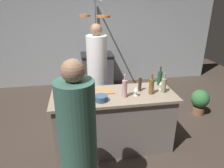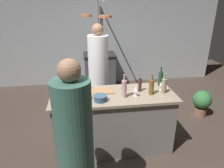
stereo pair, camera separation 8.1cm
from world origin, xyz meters
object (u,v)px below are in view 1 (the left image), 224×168
(wine_bottle_amber, at_px, (151,86))
(wine_bottle_rose, at_px, (125,88))
(pepper_mill, at_px, (140,84))
(wine_bottle_white, at_px, (164,85))
(chef, at_px, (97,75))
(mixing_bowl_blue, at_px, (101,98))
(potted_plant, at_px, (200,100))
(wine_bottle_red, at_px, (81,84))
(bar_stool_left, at_px, (84,156))
(wine_glass_near_right_guest, at_px, (136,89))
(guest_left, at_px, (79,149))
(wine_bottle_green, at_px, (160,78))
(stove_range, at_px, (97,71))
(mixing_bowl_steel, at_px, (85,97))
(mixing_bowl_wooden, at_px, (62,96))
(cutting_board, at_px, (103,91))
(wine_glass_by_chef, at_px, (162,83))

(wine_bottle_amber, bearing_deg, wine_bottle_rose, -174.47)
(pepper_mill, xyz_separation_m, wine_bottle_white, (0.33, -0.11, 0.01))
(chef, height_order, mixing_bowl_blue, chef)
(potted_plant, bearing_deg, wine_bottle_red, -167.45)
(wine_bottle_rose, relative_size, mixing_bowl_blue, 1.86)
(bar_stool_left, xyz_separation_m, wine_glass_near_right_guest, (0.79, 0.52, 0.63))
(chef, bearing_deg, guest_left, -101.02)
(potted_plant, bearing_deg, wine_bottle_green, -157.35)
(guest_left, bearing_deg, potted_plant, 35.14)
(pepper_mill, bearing_deg, wine_bottle_white, -18.05)
(chef, bearing_deg, mixing_bowl_blue, -93.38)
(stove_range, distance_m, wine_bottle_red, 2.40)
(chef, distance_m, mixing_bowl_blue, 1.22)
(pepper_mill, bearing_deg, mixing_bowl_steel, -169.33)
(wine_bottle_amber, distance_m, wine_bottle_green, 0.40)
(mixing_bowl_blue, bearing_deg, wine_bottle_rose, 11.73)
(stove_range, bearing_deg, mixing_bowl_wooden, -106.57)
(wine_bottle_green, xyz_separation_m, wine_glass_near_right_guest, (-0.48, -0.34, -0.01))
(wine_bottle_white, height_order, mixing_bowl_wooden, wine_bottle_white)
(pepper_mill, bearing_deg, guest_left, -131.48)
(wine_bottle_red, bearing_deg, stove_range, 78.62)
(guest_left, height_order, potted_plant, guest_left)
(bar_stool_left, height_order, wine_bottle_white, wine_bottle_white)
(wine_bottle_rose, relative_size, wine_glass_near_right_guest, 2.28)
(wine_bottle_rose, xyz_separation_m, mixing_bowl_blue, (-0.34, -0.07, -0.09))
(cutting_board, relative_size, wine_bottle_amber, 1.04)
(guest_left, distance_m, wine_glass_near_right_guest, 1.24)
(pepper_mill, relative_size, mixing_bowl_wooden, 1.36)
(wine_glass_by_chef, bearing_deg, mixing_bowl_wooden, -178.65)
(bar_stool_left, bearing_deg, mixing_bowl_steel, 82.65)
(wine_bottle_rose, xyz_separation_m, wine_glass_near_right_guest, (0.17, 0.01, -0.03))
(chef, distance_m, pepper_mill, 1.13)
(wine_glass_near_right_guest, bearing_deg, guest_left, -132.89)
(pepper_mill, bearing_deg, wine_bottle_green, 25.36)
(wine_bottle_red, bearing_deg, pepper_mill, -7.62)
(bar_stool_left, xyz_separation_m, mixing_bowl_steel, (0.07, 0.52, 0.56))
(wine_glass_by_chef, distance_m, mixing_bowl_blue, 0.97)
(wine_glass_by_chef, distance_m, mixing_bowl_wooden, 1.47)
(potted_plant, relative_size, mixing_bowl_blue, 2.90)
(pepper_mill, height_order, mixing_bowl_wooden, pepper_mill)
(wine_glass_by_chef, bearing_deg, pepper_mill, 178.68)
(wine_bottle_white, bearing_deg, potted_plant, 33.01)
(pepper_mill, xyz_separation_m, wine_bottle_rose, (-0.27, -0.17, 0.03))
(chef, relative_size, potted_plant, 3.44)
(wine_bottle_green, relative_size, mixing_bowl_wooden, 1.98)
(wine_bottle_white, distance_m, mixing_bowl_steel, 1.15)
(potted_plant, height_order, wine_bottle_amber, wine_bottle_amber)
(potted_plant, xyz_separation_m, wine_glass_near_right_guest, (-1.57, -0.79, 0.71))
(chef, relative_size, wine_bottle_white, 5.98)
(wine_bottle_red, height_order, mixing_bowl_blue, wine_bottle_red)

